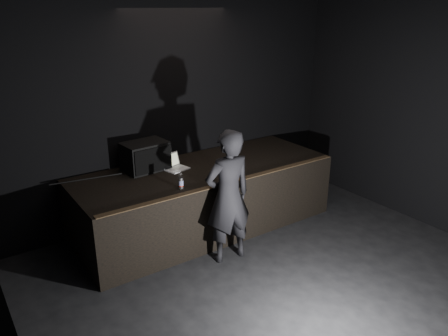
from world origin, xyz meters
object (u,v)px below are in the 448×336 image
at_px(stage_riser, 205,197).
at_px(person, 228,197).
at_px(stage_monitor, 146,156).
at_px(laptop, 174,165).
at_px(beer_can, 181,183).

height_order(stage_riser, person, person).
relative_size(stage_riser, stage_monitor, 5.87).
xyz_separation_m(stage_riser, stage_monitor, (-0.77, 0.42, 0.72)).
height_order(laptop, beer_can, laptop).
relative_size(laptop, person, 0.21).
xyz_separation_m(stage_monitor, laptop, (0.37, -0.21, -0.16)).
xyz_separation_m(laptop, beer_can, (-0.29, -0.73, 0.02)).
distance_m(stage_riser, beer_can, 1.04).
distance_m(stage_monitor, beer_can, 0.95).
bearing_deg(stage_riser, laptop, 152.02).
distance_m(stage_riser, stage_monitor, 1.13).
height_order(stage_riser, beer_can, beer_can).
bearing_deg(stage_monitor, stage_riser, -33.55).
bearing_deg(beer_can, stage_monitor, 94.58).
bearing_deg(stage_monitor, laptop, -34.32).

